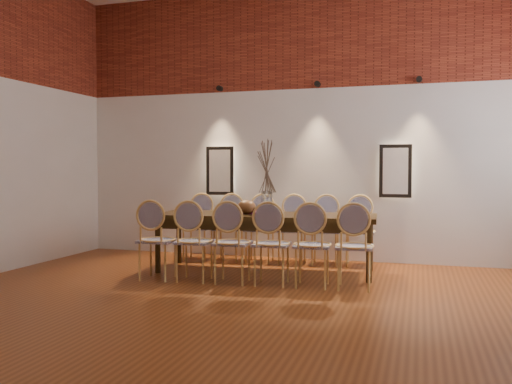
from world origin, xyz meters
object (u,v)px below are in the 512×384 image
(chair_near_f, at_px, (354,247))
(book, at_px, (247,212))
(chair_near_b, at_px, (194,241))
(chair_far_f, at_px, (359,232))
(chair_far_e, at_px, (325,231))
(chair_near_a, at_px, (158,240))
(chair_near_d, at_px, (272,244))
(chair_far_c, at_px, (260,229))
(vase, at_px, (267,202))
(chair_near_e, at_px, (312,245))
(chair_far_a, at_px, (198,227))
(dining_table, at_px, (265,243))
(bowl, at_px, (247,207))
(chair_near_c, at_px, (232,243))
(chair_far_d, at_px, (292,230))
(chair_far_b, at_px, (228,228))

(chair_near_f, bearing_deg, book, 151.86)
(chair_near_b, xyz_separation_m, chair_far_f, (1.77, 1.58, 0.00))
(chair_near_f, distance_m, chair_far_e, 1.53)
(chair_near_a, bearing_deg, chair_near_d, 0.00)
(chair_far_c, xyz_separation_m, vase, (0.31, -0.71, 0.43))
(chair_near_b, distance_m, chair_far_e, 2.03)
(chair_near_e, relative_size, chair_far_a, 1.00)
(chair_far_e, height_order, book, chair_far_e)
(chair_near_a, relative_size, chair_far_a, 1.00)
(dining_table, xyz_separation_m, chair_far_c, (-0.28, 0.71, 0.09))
(dining_table, relative_size, chair_far_a, 2.98)
(chair_near_b, xyz_separation_m, chair_far_e, (1.30, 1.55, 0.00))
(bowl, bearing_deg, chair_near_a, -140.12)
(chair_far_c, xyz_separation_m, bowl, (0.05, -0.78, 0.37))
(chair_near_c, height_order, chair_far_d, same)
(chair_far_a, bearing_deg, chair_far_e, 180.00)
(bowl, bearing_deg, chair_far_e, 43.81)
(chair_far_f, bearing_deg, chair_near_d, 57.39)
(dining_table, height_order, chair_far_b, chair_far_b)
(chair_far_e, relative_size, chair_far_f, 1.00)
(chair_near_a, bearing_deg, vase, 31.50)
(chair_far_c, bearing_deg, chair_near_d, 107.74)
(book, bearing_deg, chair_near_d, -53.93)
(chair_far_e, xyz_separation_m, book, (-0.89, -0.77, 0.30))
(chair_near_e, xyz_separation_m, chair_near_f, (0.47, 0.03, 0.00))
(chair_near_e, bearing_deg, chair_near_b, -180.00)
(chair_near_a, distance_m, vase, 1.46)
(chair_near_b, relative_size, chair_near_f, 1.00)
(dining_table, distance_m, chair_far_b, 1.02)
(chair_near_c, bearing_deg, chair_far_e, 57.39)
(chair_near_f, bearing_deg, chair_far_a, 147.98)
(chair_far_d, distance_m, chair_far_e, 0.47)
(chair_near_c, bearing_deg, vase, 70.59)
(chair_near_c, bearing_deg, chair_far_f, 46.18)
(chair_far_f, relative_size, vase, 3.13)
(chair_near_a, height_order, chair_near_c, same)
(vase, bearing_deg, chair_far_f, 36.43)
(chair_near_c, height_order, chair_far_e, same)
(chair_near_a, relative_size, bowl, 3.92)
(chair_far_e, xyz_separation_m, vase, (-0.63, -0.78, 0.43))
(chair_near_d, height_order, chair_far_a, same)
(chair_near_f, height_order, chair_far_f, same)
(chair_near_a, bearing_deg, chair_far_a, 90.00)
(chair_near_a, xyz_separation_m, bowl, (0.89, 0.74, 0.37))
(chair_far_d, bearing_deg, chair_far_c, -0.00)
(chair_near_b, xyz_separation_m, book, (0.41, 0.78, 0.30))
(chair_near_c, bearing_deg, book, 90.54)
(vase, relative_size, bowl, 1.25)
(chair_near_d, distance_m, chair_far_b, 1.74)
(chair_far_c, distance_m, book, 0.77)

